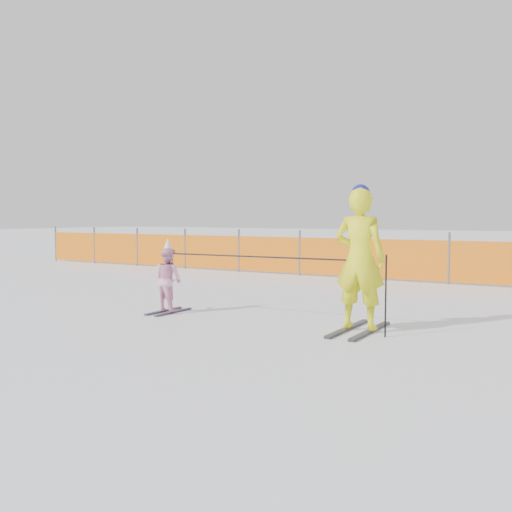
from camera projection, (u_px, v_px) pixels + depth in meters
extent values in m
plane|color=white|center=(239.00, 323.00, 8.69)|extent=(120.00, 120.00, 0.00)
cube|color=black|center=(348.00, 328.00, 8.18)|extent=(0.09, 1.46, 0.04)
cube|color=black|center=(370.00, 331.00, 8.01)|extent=(0.09, 1.46, 0.04)
imported|color=#FFFA15|center=(360.00, 259.00, 8.02)|extent=(0.74, 0.50, 1.99)
sphere|color=navy|center=(361.00, 194.00, 7.96)|extent=(0.26, 0.26, 0.26)
cube|color=black|center=(163.00, 311.00, 9.73)|extent=(0.09, 0.91, 0.03)
cube|color=black|center=(174.00, 312.00, 9.61)|extent=(0.09, 0.91, 0.03)
imported|color=#FFA6CF|center=(168.00, 279.00, 9.63)|extent=(0.58, 0.49, 1.07)
cone|color=white|center=(168.00, 245.00, 9.59)|extent=(0.19, 0.19, 0.24)
cylinder|color=black|center=(386.00, 296.00, 7.65)|extent=(0.02, 0.02, 1.12)
cylinder|color=black|center=(255.00, 257.00, 8.81)|extent=(3.09, 0.19, 0.02)
cylinder|color=#595960|center=(56.00, 244.00, 20.88)|extent=(0.06, 0.06, 1.25)
cylinder|color=#595960|center=(94.00, 245.00, 19.85)|extent=(0.06, 0.06, 1.25)
cylinder|color=#595960|center=(137.00, 247.00, 18.81)|extent=(0.06, 0.06, 1.25)
cylinder|color=#595960|center=(185.00, 248.00, 17.78)|extent=(0.06, 0.06, 1.25)
cylinder|color=#595960|center=(239.00, 250.00, 16.75)|extent=(0.06, 0.06, 1.25)
cylinder|color=#595960|center=(300.00, 253.00, 15.72)|extent=(0.06, 0.06, 1.25)
cylinder|color=#595960|center=(369.00, 255.00, 14.69)|extent=(0.06, 0.06, 1.25)
cylinder|color=#595960|center=(449.00, 258.00, 13.65)|extent=(0.06, 0.06, 1.25)
cube|color=orange|center=(241.00, 253.00, 16.71)|extent=(16.18, 0.03, 1.00)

